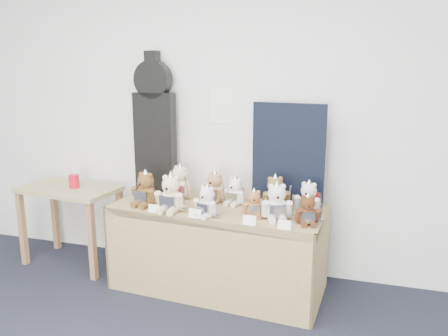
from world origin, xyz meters
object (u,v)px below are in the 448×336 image
(guitar_case, at_px, (155,124))
(side_table, at_px, (70,201))
(red_cup, at_px, (74,181))
(teddy_front_far_left, at_px, (145,190))
(teddy_back_left, at_px, (180,183))
(teddy_front_centre, at_px, (207,203))
(teddy_back_right, at_px, (275,194))
(teddy_back_end, at_px, (308,199))
(teddy_front_far_right, at_px, (277,203))
(teddy_back_far_left, at_px, (174,185))
(teddy_back_centre_right, at_px, (235,192))
(teddy_front_left, at_px, (171,195))
(display_table, at_px, (214,227))
(teddy_front_right, at_px, (254,204))
(teddy_front_end, at_px, (308,211))
(teddy_back_centre_left, at_px, (214,188))

(guitar_case, bearing_deg, side_table, -158.50)
(guitar_case, xyz_separation_m, red_cup, (-0.68, -0.24, -0.50))
(guitar_case, height_order, red_cup, guitar_case)
(teddy_front_far_left, relative_size, teddy_back_left, 0.99)
(teddy_front_centre, xyz_separation_m, teddy_back_right, (0.44, 0.32, 0.01))
(red_cup, bearing_deg, teddy_back_end, -0.96)
(teddy_front_far_right, bearing_deg, teddy_back_far_left, 144.42)
(teddy_front_centre, distance_m, teddy_back_centre_right, 0.36)
(side_table, distance_m, teddy_back_centre_right, 1.54)
(red_cup, bearing_deg, teddy_back_far_left, 6.03)
(red_cup, relative_size, teddy_front_centre, 0.46)
(teddy_front_far_left, relative_size, teddy_back_right, 1.05)
(teddy_front_left, xyz_separation_m, teddy_back_far_left, (-0.14, 0.38, -0.03))
(display_table, bearing_deg, teddy_back_centre_right, 56.06)
(guitar_case, relative_size, teddy_front_right, 5.32)
(display_table, bearing_deg, teddy_back_left, 155.35)
(teddy_front_far_left, bearing_deg, teddy_back_far_left, 82.53)
(teddy_back_centre_right, bearing_deg, teddy_front_left, -130.55)
(teddy_front_far_right, height_order, teddy_back_far_left, teddy_front_far_right)
(teddy_front_far_right, bearing_deg, teddy_front_far_left, 162.45)
(teddy_front_left, height_order, teddy_back_left, teddy_front_left)
(guitar_case, bearing_deg, teddy_back_far_left, -28.43)
(red_cup, xyz_separation_m, teddy_front_far_right, (1.85, -0.24, 0.03))
(teddy_front_centre, relative_size, teddy_front_far_right, 0.86)
(teddy_front_far_right, relative_size, teddy_back_left, 0.97)
(teddy_front_right, xyz_separation_m, teddy_back_right, (0.11, 0.23, 0.03))
(guitar_case, xyz_separation_m, teddy_front_end, (1.38, -0.51, -0.49))
(teddy_back_left, bearing_deg, teddy_back_centre_right, 18.75)
(teddy_front_centre, bearing_deg, guitar_case, 155.46)
(guitar_case, bearing_deg, teddy_front_left, -51.17)
(side_table, distance_m, red_cup, 0.19)
(side_table, relative_size, teddy_front_far_left, 2.96)
(teddy_front_centre, height_order, teddy_back_right, teddy_back_right)
(guitar_case, bearing_deg, teddy_front_far_right, -18.72)
(display_table, bearing_deg, teddy_front_right, -10.88)
(teddy_back_end, xyz_separation_m, teddy_back_far_left, (-1.14, 0.13, -0.01))
(teddy_back_left, height_order, teddy_back_centre_right, teddy_back_left)
(side_table, bearing_deg, teddy_back_centre_right, 6.91)
(guitar_case, bearing_deg, teddy_back_centre_right, -11.88)
(display_table, distance_m, teddy_back_end, 0.75)
(teddy_back_centre_left, bearing_deg, teddy_back_far_left, -174.57)
(teddy_front_far_left, xyz_separation_m, teddy_back_end, (1.24, 0.17, -0.01))
(side_table, bearing_deg, teddy_back_centre_left, 7.89)
(teddy_back_centre_right, bearing_deg, teddy_front_far_right, -21.09)
(teddy_back_left, bearing_deg, teddy_back_right, 20.04)
(teddy_front_far_right, bearing_deg, red_cup, 156.79)
(teddy_front_far_right, xyz_separation_m, teddy_back_far_left, (-0.94, 0.34, -0.02))
(red_cup, relative_size, teddy_back_right, 0.41)
(side_table, distance_m, teddy_front_left, 1.16)
(side_table, bearing_deg, teddy_front_left, -8.12)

